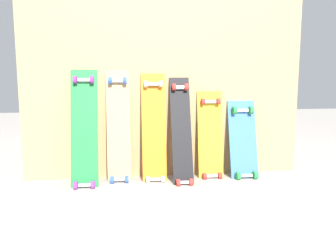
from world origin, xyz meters
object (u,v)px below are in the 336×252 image
at_px(skateboard_natural, 119,130).
at_px(skateboard_orange, 154,132).
at_px(skateboard_yellow, 210,139).
at_px(skateboard_green, 84,132).
at_px(skateboard_blue, 243,143).
at_px(skateboard_black, 182,134).

relative_size(skateboard_natural, skateboard_orange, 1.03).
distance_m(skateboard_orange, skateboard_yellow, 0.49).
relative_size(skateboard_green, skateboard_natural, 1.00).
bearing_deg(skateboard_yellow, skateboard_blue, -6.46).
bearing_deg(skateboard_blue, skateboard_natural, 178.27).
bearing_deg(skateboard_natural, skateboard_orange, -3.09).
relative_size(skateboard_orange, skateboard_yellow, 1.19).
bearing_deg(skateboard_blue, skateboard_yellow, 173.54).
bearing_deg(skateboard_natural, skateboard_yellow, -0.01).
height_order(skateboard_natural, skateboard_orange, skateboard_natural).
bearing_deg(skateboard_black, skateboard_yellow, 16.67).
bearing_deg(skateboard_yellow, skateboard_natural, 179.99).
xyz_separation_m(skateboard_natural, skateboard_yellow, (0.77, -0.00, -0.09)).
bearing_deg(skateboard_natural, skateboard_green, -167.10).
distance_m(skateboard_orange, skateboard_black, 0.23).
bearing_deg(skateboard_orange, skateboard_blue, -1.22).
distance_m(skateboard_green, skateboard_natural, 0.27).
distance_m(skateboard_green, skateboard_orange, 0.55).
bearing_deg(skateboard_orange, skateboard_yellow, 1.83).
bearing_deg(skateboard_black, skateboard_natural, 171.14).
bearing_deg(skateboard_green, skateboard_blue, 1.26).
xyz_separation_m(skateboard_orange, skateboard_black, (0.22, -0.06, -0.02)).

